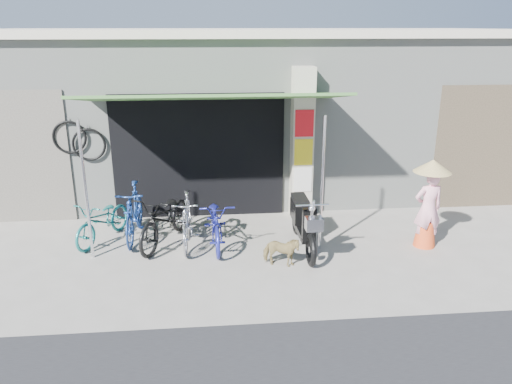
{
  "coord_description": "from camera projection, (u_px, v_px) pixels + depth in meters",
  "views": [
    {
      "loc": [
        -0.96,
        -7.14,
        3.74
      ],
      "look_at": [
        -0.2,
        1.0,
        1.0
      ],
      "focal_mm": 35.0,
      "sensor_mm": 36.0,
      "label": 1
    }
  ],
  "objects": [
    {
      "name": "shop_pillar",
      "position": [
        302.0,
        144.0,
        9.92
      ],
      "size": [
        0.42,
        0.44,
        3.0
      ],
      "color": "#BEB6A2",
      "rests_on": "ground"
    },
    {
      "name": "neighbour_right",
      "position": [
        495.0,
        147.0,
        10.49
      ],
      "size": [
        2.6,
        0.06,
        2.6
      ],
      "primitive_type": "cube",
      "color": "brown",
      "rests_on": "ground"
    },
    {
      "name": "bike_silver",
      "position": [
        187.0,
        221.0,
        8.79
      ],
      "size": [
        0.48,
        1.56,
        0.93
      ],
      "primitive_type": "imported",
      "rotation": [
        0.0,
        0.0,
        -0.02
      ],
      "color": "#B9BABF",
      "rests_on": "ground"
    },
    {
      "name": "bicycle_shop",
      "position": [
        248.0,
        107.0,
        12.24
      ],
      "size": [
        12.3,
        5.3,
        3.66
      ],
      "color": "#A1A69E",
      "rests_on": "ground"
    },
    {
      "name": "bike_teal",
      "position": [
        103.0,
        220.0,
        8.99
      ],
      "size": [
        1.12,
        1.6,
        0.8
      ],
      "primitive_type": "imported",
      "rotation": [
        0.0,
        0.0,
        -0.43
      ],
      "color": "#186F6C",
      "rests_on": "ground"
    },
    {
      "name": "ground",
      "position": [
        274.0,
        270.0,
        8.01
      ],
      "size": [
        80.0,
        80.0,
        0.0
      ],
      "primitive_type": "plane",
      "color": "gray",
      "rests_on": "ground"
    },
    {
      "name": "neighbour_left",
      "position": [
        1.0,
        159.0,
        9.6
      ],
      "size": [
        2.6,
        0.06,
        2.6
      ],
      "primitive_type": "cube",
      "color": "#6B665B",
      "rests_on": "ground"
    },
    {
      "name": "street_dog",
      "position": [
        281.0,
        251.0,
        8.07
      ],
      "size": [
        0.67,
        0.46,
        0.52
      ],
      "primitive_type": "imported",
      "rotation": [
        0.0,
        0.0,
        1.26
      ],
      "color": "tan",
      "rests_on": "ground"
    },
    {
      "name": "awning",
      "position": [
        212.0,
        99.0,
        8.67
      ],
      "size": [
        4.6,
        1.88,
        2.72
      ],
      "color": "#3B6A30",
      "rests_on": "ground"
    },
    {
      "name": "bike_navy",
      "position": [
        216.0,
        222.0,
        8.81
      ],
      "size": [
        0.65,
        1.7,
        0.88
      ],
      "primitive_type": "imported",
      "rotation": [
        0.0,
        0.0,
        0.04
      ],
      "color": "navy",
      "rests_on": "ground"
    },
    {
      "name": "bike_blue",
      "position": [
        134.0,
        212.0,
        9.07
      ],
      "size": [
        0.51,
        1.69,
        1.01
      ],
      "primitive_type": "imported",
      "rotation": [
        0.0,
        0.0,
        -0.02
      ],
      "color": "navy",
      "rests_on": "ground"
    },
    {
      "name": "nun",
      "position": [
        429.0,
        203.0,
        8.66
      ],
      "size": [
        0.64,
        0.64,
        1.59
      ],
      "rotation": [
        0.0,
        0.0,
        3.22
      ],
      "color": "#F9A8BB",
      "rests_on": "ground"
    },
    {
      "name": "moped",
      "position": [
        303.0,
        222.0,
        8.69
      ],
      "size": [
        0.53,
        1.87,
        1.06
      ],
      "rotation": [
        0.0,
        0.0,
        0.01
      ],
      "color": "black",
      "rests_on": "ground"
    },
    {
      "name": "bike_black",
      "position": [
        166.0,
        218.0,
        8.86
      ],
      "size": [
        1.28,
        1.93,
        0.96
      ],
      "primitive_type": "imported",
      "rotation": [
        0.0,
        0.0,
        -0.38
      ],
      "color": "black",
      "rests_on": "ground"
    }
  ]
}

